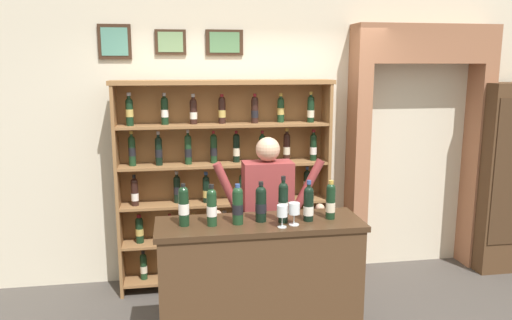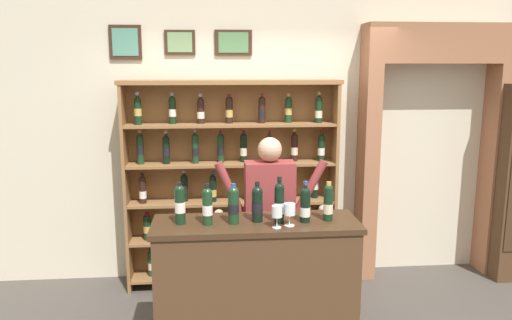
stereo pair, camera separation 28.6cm
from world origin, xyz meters
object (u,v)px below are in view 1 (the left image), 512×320
at_px(side_cabinet, 510,177).
at_px(tasting_bottle_bianco, 212,206).
at_px(tasting_counter, 260,289).
at_px(tasting_bottle_brunello, 261,203).
at_px(wine_glass_left, 294,209).
at_px(tasting_bottle_prosecco, 238,205).
at_px(tasting_bottle_chianti, 309,203).
at_px(wine_glass_spare, 282,212).
at_px(tasting_bottle_vin_santo, 184,205).
at_px(wine_shelf, 225,179).
at_px(shopkeeper, 268,209).
at_px(tasting_bottle_super_tuscan, 331,201).
at_px(tasting_bottle_rosso, 283,202).

height_order(side_cabinet, tasting_bottle_bianco, side_cabinet).
xyz_separation_m(tasting_counter, tasting_bottle_brunello, (0.01, 0.01, 0.66)).
xyz_separation_m(tasting_bottle_brunello, wine_glass_left, (0.22, -0.12, -0.02)).
bearing_deg(wine_glass_left, tasting_counter, 153.67).
height_order(side_cabinet, wine_glass_left, side_cabinet).
height_order(side_cabinet, tasting_bottle_prosecco, side_cabinet).
height_order(tasting_bottle_chianti, wine_glass_left, tasting_bottle_chianti).
xyz_separation_m(tasting_bottle_bianco, tasting_bottle_prosecco, (0.18, 0.01, 0.00)).
relative_size(tasting_bottle_prosecco, wine_glass_left, 1.81).
bearing_deg(tasting_counter, wine_glass_spare, -48.42).
distance_m(tasting_counter, tasting_bottle_vin_santo, 0.86).
height_order(tasting_counter, tasting_bottle_vin_santo, tasting_bottle_vin_santo).
relative_size(wine_shelf, tasting_bottle_brunello, 7.00).
xyz_separation_m(tasting_bottle_vin_santo, tasting_bottle_chianti, (0.89, -0.04, -0.02)).
bearing_deg(wine_glass_left, tasting_bottle_vin_santo, 171.63).
relative_size(tasting_counter, tasting_bottle_brunello, 5.07).
bearing_deg(tasting_bottle_chianti, tasting_bottle_bianco, 179.74).
bearing_deg(wine_shelf, wine_glass_spare, -79.84).
xyz_separation_m(wine_shelf, wine_glass_spare, (0.25, -1.42, 0.08)).
height_order(side_cabinet, tasting_bottle_vin_santo, side_cabinet).
height_order(tasting_bottle_prosecco, wine_glass_spare, tasting_bottle_prosecco).
relative_size(tasting_bottle_prosecco, tasting_bottle_chianti, 0.97).
bearing_deg(tasting_bottle_vin_santo, shopkeeper, 38.22).
xyz_separation_m(tasting_bottle_chianti, wine_glass_spare, (-0.22, -0.11, -0.02)).
xyz_separation_m(wine_shelf, tasting_bottle_brunello, (0.13, -1.27, 0.11)).
height_order(tasting_bottle_vin_santo, tasting_bottle_bianco, tasting_bottle_vin_santo).
xyz_separation_m(tasting_counter, tasting_bottle_chianti, (0.35, -0.04, 0.65)).
bearing_deg(tasting_bottle_vin_santo, tasting_bottle_super_tuscan, -0.72).
relative_size(tasting_bottle_rosso, tasting_bottle_chianti, 1.13).
bearing_deg(tasting_bottle_prosecco, side_cabinet, 22.21).
bearing_deg(side_cabinet, tasting_bottle_vin_santo, -160.38).
bearing_deg(tasting_bottle_prosecco, tasting_bottle_rosso, -2.46).
distance_m(tasting_bottle_prosecco, tasting_bottle_super_tuscan, 0.68).
relative_size(wine_shelf, tasting_counter, 1.38).
bearing_deg(tasting_counter, tasting_bottle_bianco, -174.67).
xyz_separation_m(tasting_counter, tasting_bottle_super_tuscan, (0.52, -0.01, 0.66)).
height_order(side_cabinet, wine_glass_spare, side_cabinet).
xyz_separation_m(tasting_bottle_bianco, wine_glass_left, (0.57, -0.08, -0.03)).
height_order(tasting_bottle_rosso, tasting_bottle_chianti, tasting_bottle_rosso).
bearing_deg(tasting_bottle_vin_santo, tasting_counter, -0.03).
bearing_deg(shopkeeper, tasting_bottle_bianco, -131.02).
height_order(tasting_bottle_vin_santo, tasting_bottle_chianti, tasting_bottle_vin_santo).
bearing_deg(wine_glass_spare, tasting_bottle_rosso, 74.37).
bearing_deg(tasting_bottle_brunello, tasting_counter, -149.02).
bearing_deg(wine_glass_left, tasting_bottle_brunello, 151.24).
distance_m(tasting_bottle_rosso, tasting_bottle_super_tuscan, 0.36).
xyz_separation_m(side_cabinet, wine_glass_spare, (-2.77, -1.38, 0.16)).
bearing_deg(tasting_bottle_rosso, wine_glass_left, -49.61).
xyz_separation_m(tasting_counter, tasting_bottle_rosso, (0.16, -0.04, 0.68)).
bearing_deg(wine_glass_spare, side_cabinet, 26.41).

